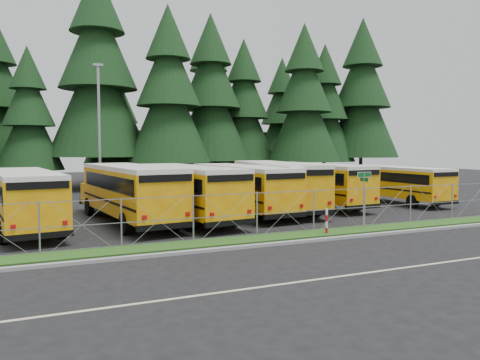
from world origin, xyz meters
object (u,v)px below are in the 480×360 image
object	(u,v)px
light_standard	(99,127)
street_sign	(364,188)
bus_east	(394,185)
bus_6	(312,185)
striped_bollard	(327,221)
bus_2	(129,194)
bus_4	(239,190)
bus_0	(23,201)
bus_5	(275,186)
bus_3	(184,193)

from	to	relation	value
light_standard	street_sign	bearing A→B (deg)	-60.77
bus_east	light_standard	size ratio (longest dim) A/B	0.99
bus_6	striped_bollard	size ratio (longest dim) A/B	9.20
bus_2	bus_4	world-z (taller)	bus_2
bus_east	bus_0	bearing A→B (deg)	-176.97
bus_5	bus_6	world-z (taller)	bus_5
bus_4	bus_0	bearing A→B (deg)	-179.12
bus_3	striped_bollard	distance (m)	8.29
bus_2	bus_3	size ratio (longest dim) A/B	1.02
bus_2	bus_3	bearing A→B (deg)	-12.88
bus_0	bus_6	world-z (taller)	bus_6
bus_5	street_sign	world-z (taller)	bus_5
bus_4	bus_5	size ratio (longest dim) A/B	0.95
bus_6	light_standard	xyz separation A→B (m)	(-12.62, 9.31, 4.05)
bus_0	bus_4	xyz separation A→B (m)	(11.76, 0.92, 0.02)
bus_east	bus_6	bearing A→B (deg)	174.17
bus_0	bus_2	xyz separation A→B (m)	(5.06, 0.27, 0.08)
bus_2	bus_4	bearing A→B (deg)	-1.27
bus_4	bus_east	size ratio (longest dim) A/B	1.11
bus_4	light_standard	xyz separation A→B (m)	(-6.73, 10.56, 4.05)
bus_0	bus_5	world-z (taller)	bus_5
bus_3	light_standard	distance (m)	12.56
bus_0	street_sign	bearing A→B (deg)	-30.70
bus_5	bus_6	xyz separation A→B (m)	(3.23, 0.75, -0.08)
bus_2	street_sign	xyz separation A→B (m)	(10.03, -6.77, 0.51)
bus_2	bus_6	world-z (taller)	bus_2
bus_3	light_standard	bearing A→B (deg)	97.94
street_sign	striped_bollard	world-z (taller)	street_sign
bus_east	bus_5	bearing A→B (deg)	-179.75
bus_6	bus_3	bearing A→B (deg)	-170.71
bus_0	bus_east	distance (m)	24.28
bus_4	bus_6	distance (m)	6.02
street_sign	bus_3	bearing A→B (deg)	137.59
bus_6	bus_4	bearing A→B (deg)	-171.70
bus_east	light_standard	distance (m)	22.00
bus_3	light_standard	size ratio (longest dim) A/B	1.12
bus_0	bus_2	world-z (taller)	bus_2
bus_6	striped_bollard	distance (m)	10.28
bus_3	bus_0	bearing A→B (deg)	173.03
bus_5	striped_bollard	size ratio (longest dim) A/B	9.70
bus_3	bus_5	world-z (taller)	bus_5
bus_5	light_standard	xyz separation A→B (m)	(-9.39, 10.06, 3.98)
bus_3	bus_6	xyz separation A→B (m)	(9.63, 2.21, -0.04)
bus_2	striped_bollard	distance (m)	10.49
bus_2	bus_east	size ratio (longest dim) A/B	1.16
bus_6	street_sign	xyz separation A→B (m)	(-2.57, -8.66, 0.59)
bus_0	bus_2	distance (m)	5.07
street_sign	bus_0	bearing A→B (deg)	156.71
bus_3	striped_bollard	size ratio (longest dim) A/B	9.48
bus_4	street_sign	xyz separation A→B (m)	(3.33, -7.41, 0.58)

